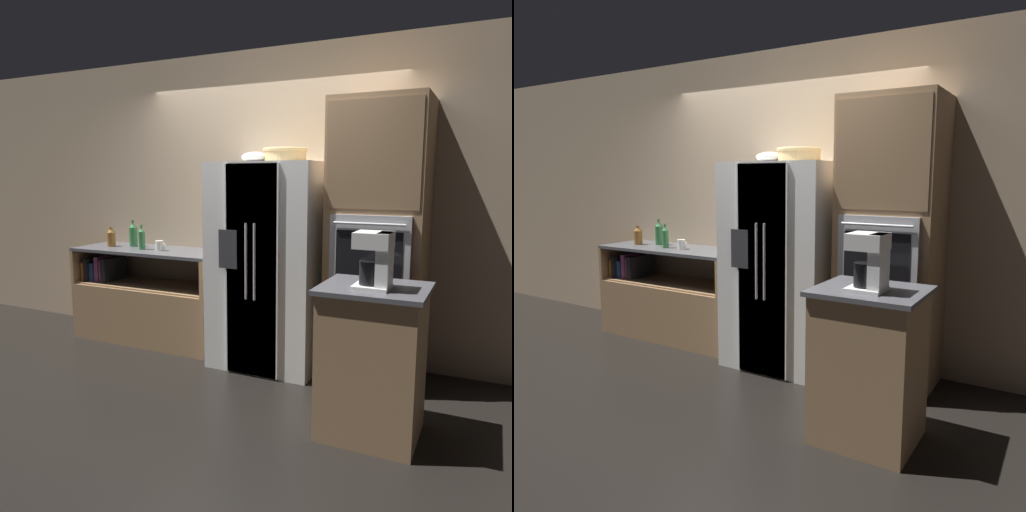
# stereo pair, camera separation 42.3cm
# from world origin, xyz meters

# --- Properties ---
(ground_plane) EXTENTS (20.00, 20.00, 0.00)m
(ground_plane) POSITION_xyz_m (0.00, 0.00, 0.00)
(ground_plane) COLOR black
(wall_back) EXTENTS (12.00, 0.06, 2.80)m
(wall_back) POSITION_xyz_m (0.00, 0.48, 1.40)
(wall_back) COLOR tan
(wall_back) RESTS_ON ground_plane
(counter_left) EXTENTS (1.58, 0.59, 0.94)m
(counter_left) POSITION_xyz_m (-1.18, 0.16, 0.34)
(counter_left) COLOR #93704C
(counter_left) RESTS_ON ground_plane
(refrigerator) EXTENTS (0.93, 0.77, 1.77)m
(refrigerator) POSITION_xyz_m (0.18, 0.08, 0.89)
(refrigerator) COLOR silver
(refrigerator) RESTS_ON ground_plane
(wall_oven) EXTENTS (0.74, 0.66, 2.25)m
(wall_oven) POSITION_xyz_m (1.10, 0.15, 1.13)
(wall_oven) COLOR #93704C
(wall_oven) RESTS_ON ground_plane
(island_counter) EXTENTS (0.66, 0.60, 0.98)m
(island_counter) POSITION_xyz_m (1.28, -0.77, 0.49)
(island_counter) COLOR #93704C
(island_counter) RESTS_ON ground_plane
(wicker_basket) EXTENTS (0.38, 0.38, 0.11)m
(wicker_basket) POSITION_xyz_m (0.31, 0.10, 1.84)
(wicker_basket) COLOR tan
(wicker_basket) RESTS_ON refrigerator
(fruit_bowl) EXTENTS (0.23, 0.23, 0.08)m
(fruit_bowl) POSITION_xyz_m (0.06, 0.03, 1.82)
(fruit_bowl) COLOR white
(fruit_bowl) RESTS_ON refrigerator
(bottle_tall) EXTENTS (0.08, 0.08, 0.27)m
(bottle_tall) POSITION_xyz_m (-1.44, 0.24, 1.06)
(bottle_tall) COLOR #33723F
(bottle_tall) RESTS_ON counter_left
(bottle_short) EXTENTS (0.07, 0.07, 0.25)m
(bottle_short) POSITION_xyz_m (-1.22, 0.10, 1.05)
(bottle_short) COLOR #33723F
(bottle_short) RESTS_ON counter_left
(bottle_wide) EXTENTS (0.09, 0.09, 0.20)m
(bottle_wide) POSITION_xyz_m (-1.65, 0.14, 1.04)
(bottle_wide) COLOR brown
(bottle_wide) RESTS_ON counter_left
(mug) EXTENTS (0.12, 0.08, 0.10)m
(mug) POSITION_xyz_m (-1.01, 0.11, 0.99)
(mug) COLOR silver
(mug) RESTS_ON counter_left
(coffee_maker) EXTENTS (0.22, 0.21, 0.35)m
(coffee_maker) POSITION_xyz_m (1.30, -0.85, 1.17)
(coffee_maker) COLOR white
(coffee_maker) RESTS_ON island_counter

